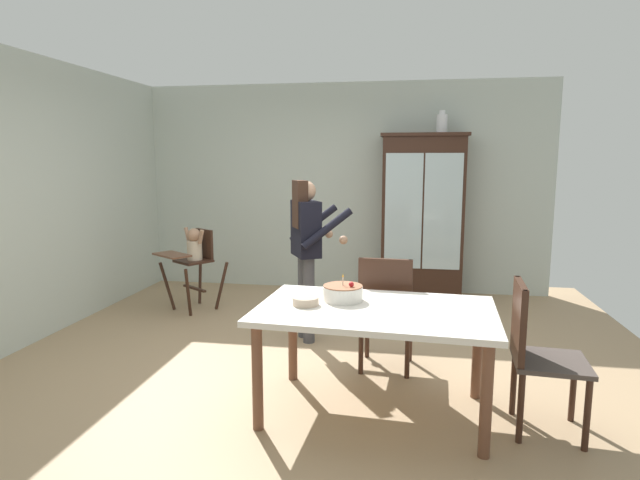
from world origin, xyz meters
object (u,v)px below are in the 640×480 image
at_px(ceramic_vase, 442,123).
at_px(dining_chair_right_end, 534,346).
at_px(dining_chair_far_side, 386,306).
at_px(dining_table, 375,321).
at_px(china_cabinet, 422,216).
at_px(serving_bowl, 306,301).
at_px(high_chair_with_toddler, 194,254).
at_px(adult_person, 307,240).
at_px(birthday_cake, 343,293).

height_order(ceramic_vase, dining_chair_right_end, ceramic_vase).
bearing_deg(dining_chair_far_side, dining_table, 89.85).
bearing_deg(china_cabinet, serving_bowl, -105.05).
xyz_separation_m(ceramic_vase, dining_chair_far_side, (-0.54, -2.49, -1.60)).
xyz_separation_m(high_chair_with_toddler, serving_bowl, (1.72, -2.14, 0.11)).
height_order(dining_table, dining_chair_far_side, dining_chair_far_side).
relative_size(adult_person, dining_chair_right_end, 1.59).
xyz_separation_m(ceramic_vase, serving_bowl, (-1.06, -3.19, -1.39)).
bearing_deg(serving_bowl, dining_chair_right_end, -2.13).
bearing_deg(adult_person, ceramic_vase, -63.63).
bearing_deg(dining_chair_right_end, dining_chair_far_side, 56.13).
height_order(ceramic_vase, dining_chair_far_side, ceramic_vase).
bearing_deg(dining_chair_right_end, birthday_cake, 84.99).
relative_size(ceramic_vase, birthday_cake, 0.96).
bearing_deg(ceramic_vase, china_cabinet, -178.94).
relative_size(ceramic_vase, dining_chair_far_side, 0.28).
relative_size(china_cabinet, dining_table, 1.25).
bearing_deg(dining_chair_far_side, china_cabinet, -94.28).
bearing_deg(dining_chair_right_end, high_chair_with_toddler, 60.22).
relative_size(china_cabinet, birthday_cake, 7.27).
height_order(high_chair_with_toddler, dining_chair_right_end, dining_chair_right_end).
bearing_deg(birthday_cake, high_chair_with_toddler, 134.62).
xyz_separation_m(china_cabinet, ceramic_vase, (0.20, 0.00, 1.13)).
xyz_separation_m(adult_person, birthday_cake, (0.49, -1.21, -0.17)).
height_order(high_chair_with_toddler, dining_table, high_chair_with_toddler).
height_order(china_cabinet, ceramic_vase, ceramic_vase).
relative_size(high_chair_with_toddler, dining_table, 0.58).
xyz_separation_m(china_cabinet, dining_chair_right_end, (0.62, -3.25, -0.47)).
distance_m(china_cabinet, dining_chair_far_side, 2.55).
height_order(ceramic_vase, high_chair_with_toddler, ceramic_vase).
height_order(china_cabinet, serving_bowl, china_cabinet).
bearing_deg(high_chair_with_toddler, dining_table, -9.85).
relative_size(high_chair_with_toddler, serving_bowl, 5.28).
bearing_deg(adult_person, dining_chair_far_side, -158.33).
xyz_separation_m(birthday_cake, dining_chair_right_end, (1.24, -0.21, -0.24)).
bearing_deg(dining_chair_right_end, serving_bowl, 92.60).
height_order(china_cabinet, dining_chair_far_side, china_cabinet).
distance_m(dining_table, dining_chair_far_side, 0.71).
xyz_separation_m(dining_table, dining_chair_far_side, (0.05, 0.70, -0.10)).
distance_m(china_cabinet, dining_table, 3.23).
xyz_separation_m(high_chair_with_toddler, birthday_cake, (1.96, -1.99, 0.14)).
bearing_deg(adult_person, serving_bowl, 162.75).
bearing_deg(dining_chair_far_side, birthday_cake, 66.45).
height_order(adult_person, dining_chair_right_end, adult_person).
xyz_separation_m(china_cabinet, dining_chair_far_side, (-0.34, -2.48, -0.47)).
height_order(high_chair_with_toddler, birthday_cake, high_chair_with_toddler).
height_order(china_cabinet, dining_chair_right_end, china_cabinet).
height_order(ceramic_vase, dining_table, ceramic_vase).
xyz_separation_m(ceramic_vase, high_chair_with_toddler, (-2.78, -1.05, -1.50)).
bearing_deg(birthday_cake, dining_chair_right_end, -9.74).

